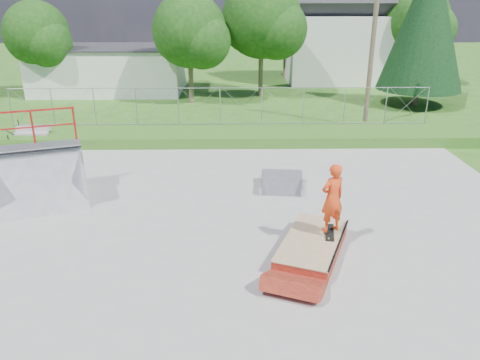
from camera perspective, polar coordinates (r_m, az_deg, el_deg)
The scene contains 19 objects.
ground at distance 13.27m, azimuth -3.41°, elevation -6.90°, with size 120.00×120.00×0.00m, color #305E1A.
concrete_pad at distance 13.26m, azimuth -3.41°, elevation -6.83°, with size 20.00×16.00×0.04m, color #959693.
grass_berm at distance 22.03m, azimuth -2.46°, elevation 5.47°, with size 24.00×3.00×0.50m, color #305E1A.
grind_box at distance 12.47m, azimuth 8.78°, elevation -8.01°, with size 2.35×3.17×0.42m.
quarter_pipe at distance 16.11m, azimuth -23.66°, elevation 1.99°, with size 2.85×2.41×2.85m, color #9C9EA4, non-canonical shape.
flat_bank_ramp at distance 16.37m, azimuth 5.09°, elevation -0.42°, with size 1.46×1.55×0.45m, color #9C9EA4, non-canonical shape.
skateboard at distance 12.67m, azimuth 10.87°, elevation -6.35°, with size 0.22×0.80×0.02m, color black.
skater at distance 12.27m, azimuth 11.17°, elevation -2.50°, with size 0.68×0.45×1.86m, color #EC4016.
concrete_stairs at distance 23.08m, azimuth -24.20°, elevation 4.72°, with size 1.50×1.60×0.80m, color #959693, non-canonical shape.
chain_link_fence at distance 22.72m, azimuth -2.44°, elevation 8.96°, with size 20.00×0.06×1.80m, color gray, non-canonical shape.
utility_building_flat at distance 35.08m, azimuth -15.51°, elevation 12.80°, with size 10.00×6.00×3.00m, color silver.
gable_house at distance 38.68m, azimuth 12.17°, elevation 17.31°, with size 8.40×6.08×8.94m.
utility_pole at distance 24.77m, azimuth 15.83°, elevation 15.33°, with size 0.24×0.24×8.00m, color brown.
tree_left_near at distance 29.67m, azimuth -5.73°, elevation 17.34°, with size 4.76×4.48×6.65m.
tree_center at distance 31.60m, azimuth 3.21°, elevation 18.75°, with size 5.44×5.12×7.60m.
tree_left_far at distance 33.94m, azimuth -23.22°, elevation 15.79°, with size 4.42×4.16×6.18m.
tree_right_far at distance 38.08m, azimuth 21.11°, elevation 17.43°, with size 5.10×4.80×7.12m.
tree_back_mid at distance 39.89m, azimuth 5.99°, elevation 17.47°, with size 4.08×3.84×5.70m.
conifer_tree at distance 30.89m, azimuth 21.81°, elevation 17.67°, with size 5.04×5.04×9.10m.
Camera 1 is at (0.59, -11.68, 6.28)m, focal length 35.00 mm.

